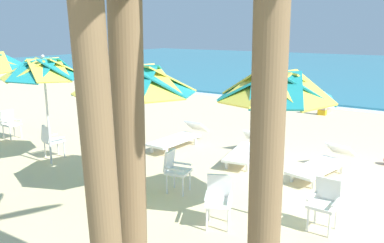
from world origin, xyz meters
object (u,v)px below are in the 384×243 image
Objects in this scene: plastic_chair_4 at (123,160)px; sun_lounger_1 at (323,164)px; beach_umbrella_1 at (135,81)px; sun_lounger_3 at (179,137)px; palm_tree_0 at (269,50)px; plastic_chair_5 at (51,139)px; sun_lounger_2 at (247,149)px; beachgoer_seated at (324,107)px; plastic_chair_2 at (175,169)px; palm_tree_3 at (90,33)px; plastic_chair_3 at (130,182)px; beach_umbrella_0 at (276,88)px; plastic_chair_1 at (219,197)px; plastic_chair_0 at (325,201)px; beach_umbrella_2 at (44,70)px; palm_tree_1 at (125,35)px; plastic_chair_6 at (10,122)px.

plastic_chair_4 reaches higher than sun_lounger_1.
sun_lounger_3 is at bearing 110.76° from beach_umbrella_1.
palm_tree_0 reaches higher than beach_umbrella_1.
plastic_chair_5 is 0.39× the size of sun_lounger_2.
beach_umbrella_1 is at bearing -107.63° from sun_lounger_2.
sun_lounger_1 is 6.39m from palm_tree_0.
plastic_chair_4 is 2.87m from sun_lounger_3.
sun_lounger_3 is 7.07m from beachgoer_seated.
plastic_chair_2 reaches higher than sun_lounger_2.
plastic_chair_2 is 0.16× the size of palm_tree_3.
plastic_chair_2 is 0.39× the size of sun_lounger_2.
palm_tree_0 is 1.48m from palm_tree_3.
plastic_chair_3 is 0.16× the size of palm_tree_3.
sun_lounger_1 is at bearing 88.02° from palm_tree_3.
plastic_chair_1 is at bearing -133.47° from beach_umbrella_0.
plastic_chair_3 is (0.41, -0.67, -1.78)m from beach_umbrella_1.
plastic_chair_3 is 0.39× the size of sun_lounger_2.
beachgoer_seated reaches higher than plastic_chair_3.
palm_tree_3 is at bearing -103.66° from plastic_chair_0.
plastic_chair_0 is 2.61m from sun_lounger_1.
beachgoer_seated is (-1.16, 10.12, -0.20)m from plastic_chair_1.
plastic_chair_4 is (-2.71, 0.55, 0.00)m from plastic_chair_1.
beach_umbrella_2 is 1.88m from plastic_chair_5.
plastic_chair_0 is at bearing 0.87° from plastic_chair_5.
palm_tree_1 is at bearing -94.01° from sun_lounger_1.
sun_lounger_3 is at bearing -107.23° from beachgoer_seated.
palm_tree_1 is at bearing -28.70° from beach_umbrella_2.
plastic_chair_2 and plastic_chair_5 have the same top height.
beach_umbrella_1 reaches higher than plastic_chair_5.
sun_lounger_3 is 2.35× the size of beachgoer_seated.
palm_tree_0 is at bearing -62.95° from sun_lounger_2.
plastic_chair_0 is 1.74m from plastic_chair_1.
plastic_chair_4 is (-0.60, 0.20, -1.78)m from beach_umbrella_1.
plastic_chair_0 is at bearing -43.76° from sun_lounger_2.
palm_tree_3 is at bearing -59.63° from sun_lounger_3.
beach_umbrella_1 is 3.09× the size of plastic_chair_5.
palm_tree_3 is (0.19, -0.61, 0.02)m from palm_tree_1.
beach_umbrella_1 is 3.09× the size of plastic_chair_6.
palm_tree_3 reaches higher than plastic_chair_4.
beach_umbrella_0 is 0.51× the size of palm_tree_3.
palm_tree_0 reaches higher than plastic_chair_3.
sun_lounger_2 is at bearing 104.28° from palm_tree_1.
palm_tree_0 is (5.03, -5.68, 2.80)m from sun_lounger_3.
plastic_chair_3 is 3.85m from plastic_chair_5.
palm_tree_3 is (3.81, -6.50, 2.94)m from sun_lounger_3.
beach_umbrella_2 reaches higher than plastic_chair_3.
beach_umbrella_2 reaches higher than plastic_chair_5.
beach_umbrella_1 is at bearing -6.80° from plastic_chair_5.
sun_lounger_2 is 6.71m from beachgoer_seated.
plastic_chair_0 is 0.32× the size of beach_umbrella_1.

